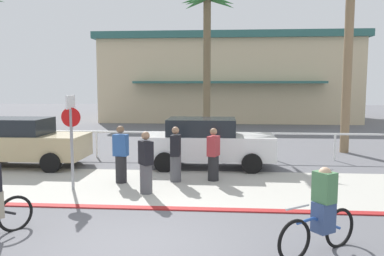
{
  "coord_description": "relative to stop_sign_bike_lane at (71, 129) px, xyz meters",
  "views": [
    {
      "loc": [
        1.52,
        -6.57,
        2.85
      ],
      "look_at": [
        0.53,
        6.0,
        1.46
      ],
      "focal_mm": 37.12,
      "sensor_mm": 36.0,
      "label": 1
    }
  ],
  "objects": [
    {
      "name": "ground_plane",
      "position": [
        2.51,
        6.36,
        -1.68
      ],
      "size": [
        80.0,
        80.0,
        0.0
      ],
      "primitive_type": "plane",
      "color": "#5B5B60"
    },
    {
      "name": "sidewalk_strip",
      "position": [
        2.51,
        0.56,
        -1.67
      ],
      "size": [
        44.0,
        4.0,
        0.02
      ],
      "primitive_type": "cube",
      "color": "#ADAAA0",
      "rests_on": "ground"
    },
    {
      "name": "curb_paint",
      "position": [
        2.51,
        -1.44,
        -1.66
      ],
      "size": [
        44.0,
        0.24,
        0.03
      ],
      "primitive_type": "cube",
      "color": "maroon",
      "rests_on": "ground"
    },
    {
      "name": "building_backdrop",
      "position": [
        4.38,
        24.01,
        1.66
      ],
      "size": [
        19.75,
        12.71,
        6.63
      ],
      "color": "beige",
      "rests_on": "ground"
    },
    {
      "name": "rail_fence",
      "position": [
        2.51,
        4.86,
        -0.84
      ],
      "size": [
        20.63,
        0.08,
        1.04
      ],
      "color": "white",
      "rests_on": "ground"
    },
    {
      "name": "stop_sign_bike_lane",
      "position": [
        0.0,
        0.0,
        0.0
      ],
      "size": [
        0.52,
        0.56,
        2.56
      ],
      "color": "gray",
      "rests_on": "ground"
    },
    {
      "name": "palm_tree_1",
      "position": [
        3.26,
        9.2,
        3.78
      ],
      "size": [
        2.74,
        3.61,
        7.15
      ],
      "color": "brown",
      "rests_on": "ground"
    },
    {
      "name": "palm_tree_2",
      "position": [
        9.05,
        6.74,
        3.74
      ],
      "size": [
        3.19,
        3.35,
        7.45
      ],
      "color": "#846B4C",
      "rests_on": "ground"
    },
    {
      "name": "car_tan_1",
      "position": [
        -2.97,
        2.88,
        -0.81
      ],
      "size": [
        4.4,
        2.02,
        1.69
      ],
      "color": "tan",
      "rests_on": "ground"
    },
    {
      "name": "car_white_2",
      "position": [
        3.49,
        3.26,
        -0.81
      ],
      "size": [
        4.4,
        2.02,
        1.69
      ],
      "color": "white",
      "rests_on": "ground"
    },
    {
      "name": "cyclist_blue_0",
      "position": [
        5.7,
        -3.56,
        -0.98
      ],
      "size": [
        1.51,
        1.11,
        1.5
      ],
      "color": "black",
      "rests_on": "ground"
    },
    {
      "name": "pedestrian_0",
      "position": [
        2.05,
        -0.23,
        -0.92
      ],
      "size": [
        0.45,
        0.48,
        1.64
      ],
      "color": "#4C4C51",
      "rests_on": "ground"
    },
    {
      "name": "pedestrian_1",
      "position": [
        2.66,
        1.1,
        -0.93
      ],
      "size": [
        0.33,
        0.41,
        1.63
      ],
      "color": "#4C4C51",
      "rests_on": "ground"
    },
    {
      "name": "pedestrian_2",
      "position": [
        1.11,
        0.85,
        -0.91
      ],
      "size": [
        0.43,
        0.37,
        1.67
      ],
      "color": "#232326",
      "rests_on": "ground"
    },
    {
      "name": "pedestrian_3",
      "position": [
        3.76,
        1.3,
        -0.95
      ],
      "size": [
        0.42,
        0.47,
        1.58
      ],
      "color": "#232326",
      "rests_on": "ground"
    }
  ]
}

